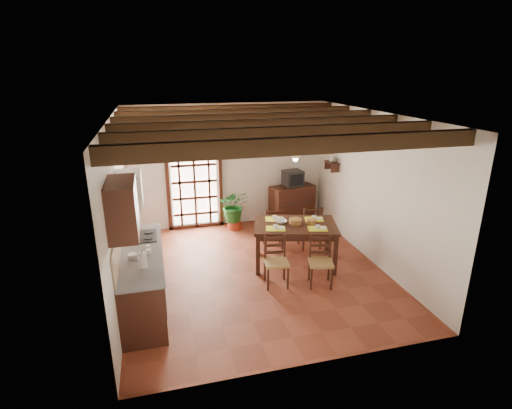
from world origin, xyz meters
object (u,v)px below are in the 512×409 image
object	(u,v)px
chair_near_right	(320,270)
pendant_lamp	(296,155)
potted_plant	(234,205)
kitchen_counter	(143,278)
chair_far_left	(273,234)
chair_near_left	(276,270)
crt_tv	(293,178)
sideboard	(292,204)
dining_table	(295,229)
chair_far_right	(310,234)

from	to	relation	value
chair_near_right	pendant_lamp	bearing A→B (deg)	115.44
pendant_lamp	potted_plant	bearing A→B (deg)	110.84
kitchen_counter	chair_far_left	xyz separation A→B (m)	(2.57, 1.55, -0.20)
chair_near_left	crt_tv	distance (m)	3.13
sideboard	chair_far_left	bearing A→B (deg)	-137.98
crt_tv	chair_far_left	bearing A→B (deg)	-131.74
kitchen_counter	chair_near_right	xyz separation A→B (m)	(2.89, -0.12, -0.21)
sideboard	dining_table	bearing A→B (deg)	-122.32
kitchen_counter	pendant_lamp	xyz separation A→B (m)	(2.73, 0.82, 1.60)
potted_plant	pendant_lamp	world-z (taller)	pendant_lamp
chair_near_left	chair_far_left	bearing A→B (deg)	81.55
chair_far_right	crt_tv	world-z (taller)	crt_tv
kitchen_counter	chair_far_right	size ratio (longest dim) A/B	2.49
dining_table	chair_far_right	world-z (taller)	chair_far_right
chair_far_left	potted_plant	world-z (taller)	potted_plant
chair_far_right	sideboard	size ratio (longest dim) A/B	0.86
dining_table	chair_near_right	bearing A→B (deg)	-63.99
chair_far_right	potted_plant	xyz separation A→B (m)	(-1.29, 1.38, 0.29)
kitchen_counter	potted_plant	xyz separation A→B (m)	(2.00, 2.73, 0.10)
dining_table	sideboard	xyz separation A→B (m)	(0.70, 2.11, -0.26)
dining_table	potted_plant	size ratio (longest dim) A/B	0.86
crt_tv	pendant_lamp	world-z (taller)	pendant_lamp
chair_near_right	chair_far_right	bearing A→B (deg)	90.47
kitchen_counter	crt_tv	xyz separation A→B (m)	(3.42, 2.82, 0.61)
pendant_lamp	chair_near_left	bearing A→B (deg)	-127.09
chair_near_right	crt_tv	xyz separation A→B (m)	(0.53, 2.94, 0.81)
chair_near_left	sideboard	world-z (taller)	sideboard
dining_table	sideboard	world-z (taller)	sideboard
chair_near_left	crt_tv	xyz separation A→B (m)	(1.26, 2.75, 0.81)
dining_table	sideboard	distance (m)	2.24
chair_near_right	potted_plant	xyz separation A→B (m)	(-0.89, 2.85, 0.30)
chair_near_left	chair_near_right	distance (m)	0.75
kitchen_counter	chair_near_right	world-z (taller)	kitchen_counter
potted_plant	chair_near_left	bearing A→B (deg)	-86.36
chair_near_left	potted_plant	world-z (taller)	potted_plant
kitchen_counter	chair_far_right	distance (m)	3.56
chair_near_right	pendant_lamp	distance (m)	2.04
dining_table	chair_near_right	size ratio (longest dim) A/B	1.98
chair_near_left	sideboard	xyz separation A→B (m)	(1.26, 2.75, 0.18)
chair_far_right	sideboard	world-z (taller)	chair_far_right
chair_near_left	chair_far_right	world-z (taller)	chair_far_right
chair_near_right	chair_far_left	xyz separation A→B (m)	(-0.32, 1.67, 0.00)
sideboard	potted_plant	xyz separation A→B (m)	(-1.43, -0.09, 0.12)
chair_far_left	chair_far_right	size ratio (longest dim) A/B	0.95
chair_near_left	crt_tv	bearing A→B (deg)	72.12
dining_table	sideboard	size ratio (longest dim) A/B	1.61
chair_near_right	crt_tv	size ratio (longest dim) A/B	1.82
chair_far_right	pendant_lamp	xyz separation A→B (m)	(-0.56, -0.54, 1.79)
crt_tv	dining_table	bearing A→B (deg)	-116.01
chair_near_right	crt_tv	distance (m)	3.10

